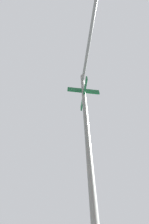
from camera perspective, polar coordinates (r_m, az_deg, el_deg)
traffic_signal_near at (r=3.68m, az=7.08°, el=18.54°), size 2.26×3.15×6.47m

